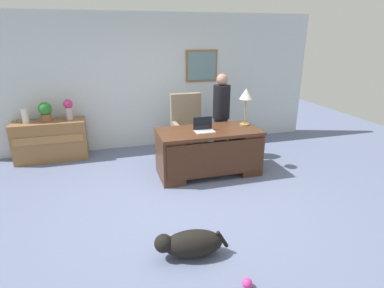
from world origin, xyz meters
The scene contains 14 objects.
ground_plane centered at (0.00, 0.00, 0.00)m, with size 12.00×12.00×0.00m, color slate.
back_wall centered at (0.01, 2.60, 1.35)m, with size 7.00×0.16×2.70m.
desk centered at (0.61, 0.78, 0.42)m, with size 1.71×0.81×0.78m.
credenza centered at (-2.06, 2.25, 0.38)m, with size 1.30×0.50×0.75m.
armchair centered at (0.51, 1.78, 0.52)m, with size 0.60×0.59×1.20m.
person_standing centered at (1.10, 1.52, 0.83)m, with size 0.32×0.32×1.61m.
dog_lying centered at (-0.28, -1.18, 0.15)m, with size 0.81×0.38×0.30m.
laptop centered at (0.51, 0.77, 0.84)m, with size 0.32×0.22×0.22m.
desk_lamp centered at (1.31, 0.92, 1.29)m, with size 0.22×0.22×0.64m.
vase_with_flowers centered at (-1.67, 2.25, 0.98)m, with size 0.17×0.17×0.39m.
vase_empty centered at (-2.43, 2.25, 0.88)m, with size 0.12×0.12×0.26m, color silver.
potted_plant centered at (-2.07, 2.25, 0.95)m, with size 0.24×0.24×0.36m.
dog_toy_ball centered at (0.13, -1.77, 0.05)m, with size 0.10×0.10×0.10m, color #D8338C.
dog_toy_bone centered at (-0.02, -0.92, 0.03)m, with size 0.18×0.05×0.05m, color orange.
Camera 1 is at (-1.04, -3.91, 2.30)m, focal length 29.33 mm.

